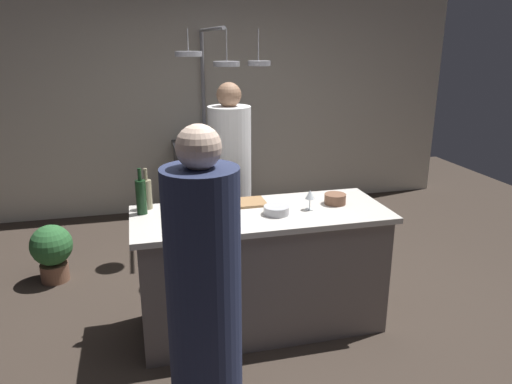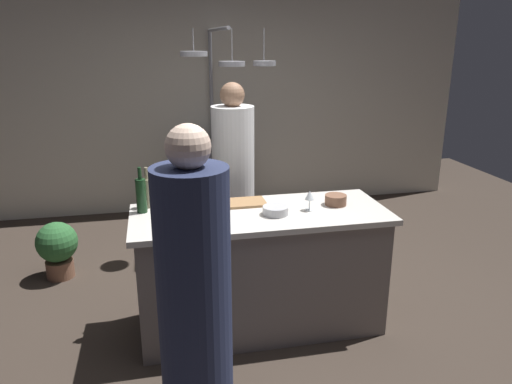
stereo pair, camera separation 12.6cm
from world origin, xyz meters
TOP-DOWN VIEW (x-y plane):
  - ground_plane at (0.00, 0.00)m, footprint 9.00×9.00m
  - back_wall at (0.00, 2.85)m, footprint 6.40×0.16m
  - kitchen_island at (0.00, 0.00)m, footprint 1.80×0.72m
  - stove_range at (0.00, 2.45)m, footprint 0.80×0.64m
  - chef at (-0.04, 0.89)m, footprint 0.36×0.36m
  - bar_stool_left at (-0.48, -0.62)m, footprint 0.28×0.28m
  - guest_left at (-0.55, -1.02)m, footprint 0.36×0.36m
  - overhead_pot_rack at (0.00, 1.90)m, footprint 0.88×1.43m
  - potted_plant at (-1.60, 1.12)m, footprint 0.36×0.36m
  - cutting_board at (-0.08, 0.20)m, footprint 0.32×0.22m
  - pepper_mill at (-0.55, 0.03)m, footprint 0.05×0.05m
  - wine_bottle_white at (-0.77, 0.27)m, footprint 0.07×0.07m
  - wine_bottle_red at (-0.81, 0.17)m, footprint 0.07×0.07m
  - wine_bottle_amber at (-0.53, 0.23)m, footprint 0.07×0.07m
  - wine_glass_by_chef at (-0.30, -0.12)m, footprint 0.07×0.07m
  - wine_glass_near_right_guest at (0.35, -0.04)m, footprint 0.07×0.07m
  - mixing_bowl_steel at (0.09, -0.07)m, footprint 0.18×0.18m
  - mixing_bowl_wooden at (0.57, 0.04)m, footprint 0.16×0.16m

SIDE VIEW (x-z plane):
  - ground_plane at x=0.00m, z-range 0.00..0.00m
  - potted_plant at x=-1.60m, z-range 0.04..0.56m
  - bar_stool_left at x=-0.48m, z-range 0.04..0.72m
  - stove_range at x=0.00m, z-range 0.00..0.89m
  - kitchen_island at x=0.00m, z-range 0.00..0.90m
  - guest_left at x=-0.55m, z-range -0.06..1.65m
  - chef at x=-0.04m, z-range -0.06..1.66m
  - cutting_board at x=-0.08m, z-range 0.90..0.92m
  - mixing_bowl_steel at x=0.09m, z-range 0.90..0.96m
  - mixing_bowl_wooden at x=0.57m, z-range 0.90..0.97m
  - pepper_mill at x=-0.55m, z-range 0.90..1.11m
  - wine_glass_by_chef at x=-0.30m, z-range 0.93..1.08m
  - wine_glass_near_right_guest at x=0.35m, z-range 0.93..1.08m
  - wine_bottle_white at x=-0.77m, z-range 0.86..1.16m
  - wine_bottle_amber at x=-0.53m, z-range 0.86..1.17m
  - wine_bottle_red at x=-0.81m, z-range 0.86..1.19m
  - back_wall at x=0.00m, z-range 0.00..2.60m
  - overhead_pot_rack at x=0.00m, z-range 0.58..2.75m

